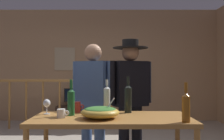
{
  "coord_description": "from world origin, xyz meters",
  "views": [
    {
      "loc": [
        0.24,
        -3.31,
        1.18
      ],
      "look_at": [
        0.24,
        -0.54,
        1.21
      ],
      "focal_mm": 40.85,
      "sensor_mm": 36.0,
      "label": 1
    }
  ],
  "objects_px": {
    "stair_railing": "(62,98)",
    "flat_screen_tv": "(76,96)",
    "salad_bowl": "(100,112)",
    "mug_white": "(62,113)",
    "person_standing_left": "(93,96)",
    "wine_bottle_amber": "(186,107)",
    "mug_red": "(77,107)",
    "wine_bottle_dark": "(128,98)",
    "wine_bottle_clear": "(107,99)",
    "person_standing_right": "(131,92)",
    "wine_bottle_green": "(71,101)",
    "framed_picture": "(65,59)",
    "wine_glass": "(47,104)",
    "tv_console": "(76,114)",
    "serving_table": "(112,125)"
  },
  "relations": [
    {
      "from": "stair_railing",
      "to": "wine_bottle_amber",
      "type": "distance_m",
      "value": 3.69
    },
    {
      "from": "wine_glass",
      "to": "mug_white",
      "type": "relative_size",
      "value": 1.33
    },
    {
      "from": "salad_bowl",
      "to": "person_standing_left",
      "type": "height_order",
      "value": "person_standing_left"
    },
    {
      "from": "mug_red",
      "to": "mug_white",
      "type": "relative_size",
      "value": 1.04
    },
    {
      "from": "framed_picture",
      "to": "wine_bottle_clear",
      "type": "relative_size",
      "value": 1.65
    },
    {
      "from": "serving_table",
      "to": "wine_bottle_green",
      "type": "bearing_deg",
      "value": 169.87
    },
    {
      "from": "wine_glass",
      "to": "wine_bottle_clear",
      "type": "distance_m",
      "value": 0.61
    },
    {
      "from": "salad_bowl",
      "to": "mug_white",
      "type": "bearing_deg",
      "value": 175.1
    },
    {
      "from": "flat_screen_tv",
      "to": "wine_bottle_green",
      "type": "height_order",
      "value": "wine_bottle_green"
    },
    {
      "from": "mug_red",
      "to": "person_standing_right",
      "type": "distance_m",
      "value": 0.77
    },
    {
      "from": "salad_bowl",
      "to": "person_standing_right",
      "type": "distance_m",
      "value": 0.89
    },
    {
      "from": "wine_bottle_amber",
      "to": "person_standing_left",
      "type": "height_order",
      "value": "person_standing_left"
    },
    {
      "from": "tv_console",
      "to": "wine_bottle_clear",
      "type": "xyz_separation_m",
      "value": [
        0.8,
        -3.42,
        0.71
      ]
    },
    {
      "from": "mug_white",
      "to": "person_standing_right",
      "type": "height_order",
      "value": "person_standing_right"
    },
    {
      "from": "framed_picture",
      "to": "salad_bowl",
      "type": "bearing_deg",
      "value": -75.07
    },
    {
      "from": "framed_picture",
      "to": "mug_white",
      "type": "relative_size",
      "value": 5.06
    },
    {
      "from": "wine_bottle_green",
      "to": "framed_picture",
      "type": "bearing_deg",
      "value": 101.42
    },
    {
      "from": "stair_railing",
      "to": "person_standing_left",
      "type": "xyz_separation_m",
      "value": [
        0.83,
        -2.26,
        0.25
      ]
    },
    {
      "from": "flat_screen_tv",
      "to": "wine_bottle_green",
      "type": "xyz_separation_m",
      "value": [
        0.45,
        -3.52,
        0.26
      ]
    },
    {
      "from": "mug_white",
      "to": "person_standing_left",
      "type": "xyz_separation_m",
      "value": [
        0.23,
        0.79,
        0.09
      ]
    },
    {
      "from": "stair_railing",
      "to": "wine_bottle_dark",
      "type": "height_order",
      "value": "wine_bottle_dark"
    },
    {
      "from": "stair_railing",
      "to": "serving_table",
      "type": "bearing_deg",
      "value": -70.52
    },
    {
      "from": "wine_bottle_clear",
      "to": "person_standing_right",
      "type": "relative_size",
      "value": 0.22
    },
    {
      "from": "flat_screen_tv",
      "to": "wine_glass",
      "type": "relative_size",
      "value": 3.64
    },
    {
      "from": "serving_table",
      "to": "flat_screen_tv",
      "type": "bearing_deg",
      "value": 103.31
    },
    {
      "from": "salad_bowl",
      "to": "wine_glass",
      "type": "relative_size",
      "value": 2.34
    },
    {
      "from": "person_standing_left",
      "to": "person_standing_right",
      "type": "xyz_separation_m",
      "value": [
        0.46,
        0.0,
        0.04
      ]
    },
    {
      "from": "salad_bowl",
      "to": "person_standing_left",
      "type": "relative_size",
      "value": 0.23
    },
    {
      "from": "mug_white",
      "to": "person_standing_left",
      "type": "distance_m",
      "value": 0.83
    },
    {
      "from": "salad_bowl",
      "to": "wine_glass",
      "type": "distance_m",
      "value": 0.6
    },
    {
      "from": "tv_console",
      "to": "person_standing_left",
      "type": "xyz_separation_m",
      "value": [
        0.62,
        -2.89,
        0.7
      ]
    },
    {
      "from": "wine_bottle_amber",
      "to": "person_standing_left",
      "type": "bearing_deg",
      "value": 130.15
    },
    {
      "from": "serving_table",
      "to": "salad_bowl",
      "type": "distance_m",
      "value": 0.19
    },
    {
      "from": "tv_console",
      "to": "wine_bottle_dark",
      "type": "distance_m",
      "value": 3.6
    },
    {
      "from": "wine_bottle_green",
      "to": "person_standing_right",
      "type": "relative_size",
      "value": 0.22
    },
    {
      "from": "stair_railing",
      "to": "person_standing_right",
      "type": "relative_size",
      "value": 1.84
    },
    {
      "from": "person_standing_right",
      "to": "wine_bottle_green",
      "type": "bearing_deg",
      "value": 22.68
    },
    {
      "from": "wine_glass",
      "to": "person_standing_right",
      "type": "height_order",
      "value": "person_standing_right"
    },
    {
      "from": "framed_picture",
      "to": "flat_screen_tv",
      "type": "relative_size",
      "value": 1.05
    },
    {
      "from": "stair_railing",
      "to": "wine_bottle_clear",
      "type": "distance_m",
      "value": 2.98
    },
    {
      "from": "serving_table",
      "to": "wine_glass",
      "type": "bearing_deg",
      "value": 167.27
    },
    {
      "from": "flat_screen_tv",
      "to": "mug_red",
      "type": "height_order",
      "value": "mug_red"
    },
    {
      "from": "tv_console",
      "to": "wine_glass",
      "type": "bearing_deg",
      "value": -86.73
    },
    {
      "from": "mug_red",
      "to": "person_standing_right",
      "type": "xyz_separation_m",
      "value": [
        0.59,
        0.47,
        0.12
      ]
    },
    {
      "from": "wine_bottle_dark",
      "to": "wine_bottle_amber",
      "type": "xyz_separation_m",
      "value": [
        0.45,
        -0.52,
        -0.02
      ]
    },
    {
      "from": "wine_bottle_dark",
      "to": "person_standing_left",
      "type": "bearing_deg",
      "value": 129.18
    },
    {
      "from": "stair_railing",
      "to": "wine_glass",
      "type": "bearing_deg",
      "value": -81.83
    },
    {
      "from": "salad_bowl",
      "to": "person_standing_left",
      "type": "distance_m",
      "value": 0.83
    },
    {
      "from": "serving_table",
      "to": "mug_white",
      "type": "height_order",
      "value": "mug_white"
    },
    {
      "from": "stair_railing",
      "to": "flat_screen_tv",
      "type": "height_order",
      "value": "stair_railing"
    }
  ]
}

